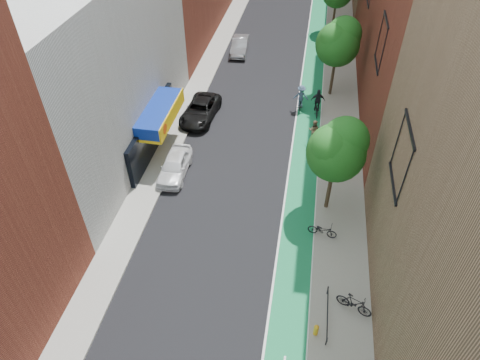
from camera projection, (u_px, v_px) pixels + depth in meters
The scene contains 16 objects.
ground at pixel (200, 342), 20.12m from camera, with size 160.00×160.00×0.00m, color black.
bike_lane at pixel (312, 82), 38.79m from camera, with size 2.00×68.00×0.01m, color #14743B.
sidewalk_left at pixel (205, 73), 40.03m from camera, with size 2.00×68.00×0.15m, color gray.
sidewalk_right at pixel (340, 84), 38.42m from camera, with size 3.00×68.00×0.15m, color gray.
building_left_white at pixel (83, 69), 27.90m from camera, with size 8.00×20.00×12.00m, color silver.
tree_near at pixel (338, 149), 23.70m from camera, with size 3.40×3.36×6.42m.
tree_mid at pixel (339, 41), 33.88m from camera, with size 3.55×3.53×6.74m.
parked_car_white at pixel (175, 165), 28.78m from camera, with size 1.70×4.23×1.44m, color white.
parked_car_black at pixel (200, 110), 33.97m from camera, with size 2.33×5.06×1.41m, color black.
parked_car_silver at pixel (240, 46), 42.98m from camera, with size 1.54×4.42×1.46m, color #979B9F.
cyclist_lane_near at pixel (313, 134), 31.37m from camera, with size 0.83×1.84×1.92m.
cyclist_lane_mid at pixel (317, 105), 34.23m from camera, with size 1.12×1.57×2.21m.
cyclist_lane_far at pixel (301, 99), 34.64m from camera, with size 1.21×1.69×2.21m.
parked_bike_mid at pixel (354, 304), 20.86m from camera, with size 0.52×1.84×1.10m, color black.
parked_bike_far at pixel (322, 230), 24.60m from camera, with size 0.59×1.70×0.89m, color black.
fire_hydrant at pixel (316, 330), 20.04m from camera, with size 0.24×0.24×0.69m.
Camera 1 is at (3.56, -9.54, 19.05)m, focal length 32.00 mm.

